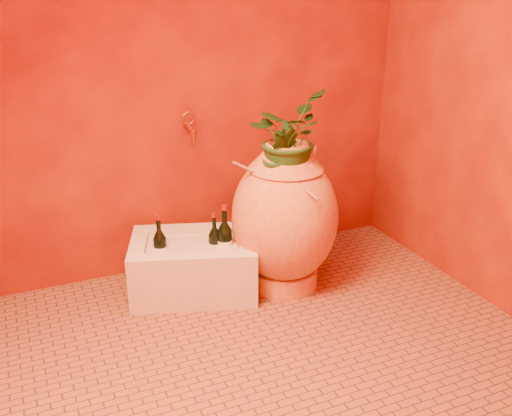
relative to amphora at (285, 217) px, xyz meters
name	(u,v)px	position (x,y,z in m)	size (l,w,h in m)	color
floor	(272,344)	(-0.31, -0.51, -0.42)	(2.50, 2.50, 0.00)	brown
wall_back	(197,54)	(-0.31, 0.49, 0.83)	(2.50, 0.02, 2.50)	#630B05
wall_right	(510,65)	(0.94, -0.51, 0.83)	(0.02, 2.00, 2.50)	#630B05
amphora	(285,217)	(0.00, 0.00, 0.00)	(0.71, 0.71, 0.84)	#D7863C
stone_basin	(194,266)	(-0.49, 0.14, -0.27)	(0.79, 0.67, 0.31)	beige
wine_bottle_a	(160,249)	(-0.67, 0.17, -0.14)	(0.07, 0.07, 0.30)	black
wine_bottle_b	(225,242)	(-0.33, 0.07, -0.12)	(0.08, 0.08, 0.34)	black
wine_bottle_c	(215,245)	(-0.38, 0.10, -0.14)	(0.07, 0.07, 0.29)	black
wall_tap	(190,126)	(-0.40, 0.40, 0.46)	(0.08, 0.16, 0.18)	#9E5F24
plant_main	(287,136)	(0.00, -0.01, 0.46)	(0.41, 0.36, 0.46)	#1A4217
plant_side	(280,156)	(-0.06, -0.06, 0.37)	(0.18, 0.14, 0.32)	#1A4217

